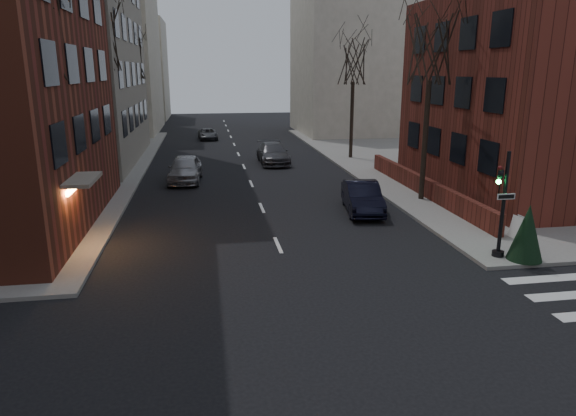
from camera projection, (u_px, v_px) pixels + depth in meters
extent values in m
cube|color=maroon|center=(549.00, 97.00, 28.92)|extent=(12.00, 14.00, 11.00)
cube|color=maroon|center=(423.00, 185.00, 29.07)|extent=(0.35, 16.00, 1.00)
cube|color=beige|center=(91.00, 51.00, 57.44)|extent=(14.00, 16.00, 18.00)
cube|color=beige|center=(362.00, 61.00, 57.59)|extent=(14.00, 14.00, 16.00)
cube|color=beige|center=(131.00, 70.00, 74.48)|extent=(10.00, 12.00, 14.00)
cylinder|color=black|center=(503.00, 205.00, 18.94)|extent=(0.14, 0.14, 4.00)
cylinder|color=black|center=(498.00, 253.00, 19.44)|extent=(0.44, 0.44, 0.20)
imported|color=black|center=(499.00, 183.00, 18.68)|extent=(0.16, 0.20, 1.00)
sphere|color=#19FF4C|center=(499.00, 182.00, 18.61)|extent=(0.18, 0.18, 0.18)
cube|color=white|center=(506.00, 197.00, 18.74)|extent=(0.70, 0.03, 0.22)
cylinder|color=#2D231C|center=(56.00, 159.00, 20.76)|extent=(0.28, 0.28, 6.65)
cylinder|color=#2D231C|center=(107.00, 125.00, 32.15)|extent=(0.28, 0.28, 7.00)
cylinder|color=#2D231C|center=(135.00, 113.00, 45.59)|extent=(0.28, 0.28, 6.30)
cylinder|color=#2D231C|center=(425.00, 141.00, 27.35)|extent=(0.28, 0.28, 6.30)
cylinder|color=#2D231C|center=(352.00, 120.00, 40.74)|extent=(0.28, 0.28, 5.95)
cylinder|color=black|center=(107.00, 141.00, 28.57)|extent=(0.12, 0.12, 6.00)
sphere|color=#FFA54C|center=(102.00, 84.00, 27.76)|extent=(0.36, 0.36, 0.36)
cylinder|color=black|center=(145.00, 113.00, 47.63)|extent=(0.12, 0.12, 6.00)
sphere|color=#FFA54C|center=(142.00, 78.00, 46.82)|extent=(0.36, 0.36, 0.36)
imported|color=black|center=(362.00, 197.00, 25.90)|extent=(2.25, 4.84, 1.54)
imported|color=gray|center=(185.00, 169.00, 32.97)|extent=(2.27, 5.05, 1.68)
imported|color=#414147|center=(273.00, 153.00, 39.50)|extent=(2.20, 5.36, 1.55)
imported|color=#424348|center=(208.00, 134.00, 53.29)|extent=(2.14, 4.15, 1.12)
cube|color=white|center=(519.00, 227.00, 21.48)|extent=(0.48, 0.63, 0.95)
cone|color=#163318|center=(527.00, 232.00, 18.83)|extent=(1.38, 1.38, 2.11)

